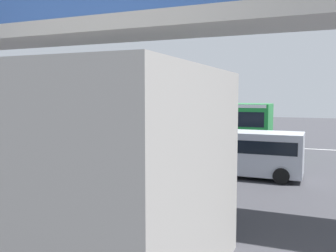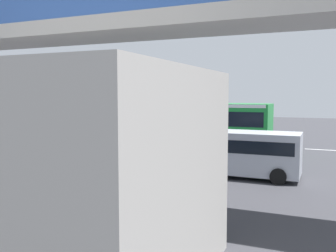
% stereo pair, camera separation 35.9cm
% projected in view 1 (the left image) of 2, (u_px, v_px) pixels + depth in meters
% --- Properties ---
extents(ground, '(80.00, 80.00, 0.00)m').
position_uv_depth(ground, '(194.00, 149.00, 25.26)').
color(ground, '#38383D').
extents(city_bus, '(11.54, 2.85, 3.15)m').
position_uv_depth(city_bus, '(183.00, 122.00, 24.95)').
color(city_bus, '#1E8C38').
rests_on(city_bus, ground).
extents(parked_van, '(4.80, 2.17, 2.05)m').
position_uv_depth(parked_van, '(247.00, 151.00, 16.70)').
color(parked_van, '#B7BCC6').
rests_on(parked_van, ground).
extents(bicycle_blue, '(1.77, 0.44, 0.96)m').
position_uv_depth(bicycle_blue, '(39.00, 141.00, 26.91)').
color(bicycle_blue, black).
rests_on(bicycle_blue, ground).
extents(pedestrian, '(0.38, 0.38, 1.79)m').
position_uv_depth(pedestrian, '(186.00, 132.00, 28.26)').
color(pedestrian, '#2D2D38').
rests_on(pedestrian, ground).
extents(traffic_sign, '(0.08, 0.60, 2.80)m').
position_uv_depth(traffic_sign, '(162.00, 118.00, 29.38)').
color(traffic_sign, slate).
rests_on(traffic_sign, ground).
extents(lane_dash_leftmost, '(2.00, 0.20, 0.01)m').
position_uv_depth(lane_dash_leftmost, '(320.00, 149.00, 25.08)').
color(lane_dash_leftmost, silver).
rests_on(lane_dash_leftmost, ground).
extents(lane_dash_left, '(2.00, 0.20, 0.01)m').
position_uv_depth(lane_dash_left, '(260.00, 146.00, 26.60)').
color(lane_dash_left, silver).
rests_on(lane_dash_left, ground).
extents(lane_dash_centre, '(2.00, 0.20, 0.01)m').
position_uv_depth(lane_dash_centre, '(207.00, 143.00, 28.12)').
color(lane_dash_centre, silver).
rests_on(lane_dash_centre, ground).
extents(lane_dash_right, '(2.00, 0.20, 0.01)m').
position_uv_depth(lane_dash_right, '(159.00, 141.00, 29.64)').
color(lane_dash_right, silver).
rests_on(lane_dash_right, ground).
extents(lane_dash_rightmost, '(2.00, 0.20, 0.01)m').
position_uv_depth(lane_dash_rightmost, '(116.00, 139.00, 31.17)').
color(lane_dash_rightmost, silver).
rests_on(lane_dash_rightmost, ground).
extents(pedestrian_overpass, '(29.65, 2.60, 7.31)m').
position_uv_depth(pedestrian_overpass, '(85.00, 45.00, 13.25)').
color(pedestrian_overpass, '#B2ADA5').
rests_on(pedestrian_overpass, ground).
extents(station_building, '(9.00, 5.04, 4.20)m').
position_uv_depth(station_building, '(13.00, 167.00, 8.20)').
color(station_building, '#B2ADA5').
rests_on(station_building, ground).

